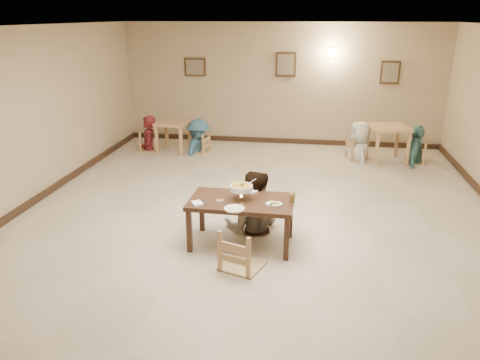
% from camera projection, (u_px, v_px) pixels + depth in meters
% --- Properties ---
extents(floor, '(10.00, 10.00, 0.00)m').
position_uv_depth(floor, '(256.00, 221.00, 7.56)').
color(floor, '#C2B59F').
rests_on(floor, ground).
extents(ceiling, '(10.00, 10.00, 0.00)m').
position_uv_depth(ceiling, '(259.00, 27.00, 6.56)').
color(ceiling, silver).
rests_on(ceiling, wall_back).
extents(wall_back, '(10.00, 0.00, 10.00)m').
position_uv_depth(wall_back, '(281.00, 85.00, 11.72)').
color(wall_back, tan).
rests_on(wall_back, floor).
extents(wall_front, '(10.00, 0.00, 10.00)m').
position_uv_depth(wall_front, '(141.00, 356.00, 2.40)').
color(wall_front, tan).
rests_on(wall_front, floor).
extents(wall_left, '(0.00, 10.00, 10.00)m').
position_uv_depth(wall_left, '(15.00, 122.00, 7.64)').
color(wall_left, tan).
rests_on(wall_left, floor).
extents(baseboard_back, '(8.00, 0.06, 0.12)m').
position_uv_depth(baseboard_back, '(280.00, 141.00, 12.17)').
color(baseboard_back, '#312016').
rests_on(baseboard_back, floor).
extents(baseboard_left, '(0.06, 10.00, 0.12)m').
position_uv_depth(baseboard_left, '(30.00, 204.00, 8.12)').
color(baseboard_left, '#312016').
rests_on(baseboard_left, floor).
extents(picture_a, '(0.55, 0.04, 0.45)m').
position_uv_depth(picture_a, '(195.00, 67.00, 11.86)').
color(picture_a, '#3C2816').
rests_on(picture_a, wall_back).
extents(picture_b, '(0.50, 0.04, 0.60)m').
position_uv_depth(picture_b, '(286.00, 64.00, 11.49)').
color(picture_b, '#3C2816').
rests_on(picture_b, wall_back).
extents(picture_c, '(0.45, 0.04, 0.55)m').
position_uv_depth(picture_c, '(390.00, 73.00, 11.18)').
color(picture_c, '#3C2816').
rests_on(picture_c, wall_back).
extents(wall_sconce, '(0.16, 0.05, 0.22)m').
position_uv_depth(wall_sconce, '(332.00, 52.00, 11.24)').
color(wall_sconce, '#FFD88C').
rests_on(wall_sconce, wall_back).
extents(main_table, '(1.49, 0.86, 0.69)m').
position_uv_depth(main_table, '(241.00, 205.00, 6.62)').
color(main_table, '#3C2418').
rests_on(main_table, floor).
extents(chair_far, '(0.44, 0.44, 0.93)m').
position_uv_depth(chair_far, '(255.00, 198.00, 7.27)').
color(chair_far, tan).
rests_on(chair_far, floor).
extents(chair_near, '(0.50, 0.50, 1.07)m').
position_uv_depth(chair_near, '(242.00, 230.00, 6.03)').
color(chair_near, tan).
rests_on(chair_near, floor).
extents(main_diner, '(0.94, 0.74, 1.88)m').
position_uv_depth(main_diner, '(253.00, 171.00, 7.03)').
color(main_diner, gray).
rests_on(main_diner, floor).
extents(curry_warmer, '(0.36, 0.32, 0.29)m').
position_uv_depth(curry_warmer, '(241.00, 188.00, 6.57)').
color(curry_warmer, silver).
rests_on(curry_warmer, main_table).
extents(rice_plate_far, '(0.31, 0.31, 0.07)m').
position_uv_depth(rice_plate_far, '(248.00, 190.00, 6.91)').
color(rice_plate_far, white).
rests_on(rice_plate_far, main_table).
extents(rice_plate_near, '(0.28, 0.28, 0.06)m').
position_uv_depth(rice_plate_near, '(234.00, 208.00, 6.27)').
color(rice_plate_near, white).
rests_on(rice_plate_near, main_table).
extents(fried_plate, '(0.23, 0.23, 0.05)m').
position_uv_depth(fried_plate, '(274.00, 204.00, 6.42)').
color(fried_plate, white).
rests_on(fried_plate, main_table).
extents(chili_dish, '(0.10, 0.10, 0.02)m').
position_uv_depth(chili_dish, '(220.00, 200.00, 6.56)').
color(chili_dish, white).
rests_on(chili_dish, main_table).
extents(napkin_cutlery, '(0.24, 0.28, 0.03)m').
position_uv_depth(napkin_cutlery, '(198.00, 203.00, 6.43)').
color(napkin_cutlery, white).
rests_on(napkin_cutlery, main_table).
extents(drink_glass, '(0.07, 0.07, 0.14)m').
position_uv_depth(drink_glass, '(292.00, 197.00, 6.51)').
color(drink_glass, white).
rests_on(drink_glass, main_table).
extents(bg_table_left, '(0.79, 0.79, 0.73)m').
position_uv_depth(bg_table_left, '(173.00, 127.00, 11.27)').
color(bg_table_left, tan).
rests_on(bg_table_left, floor).
extents(bg_table_right, '(0.96, 0.96, 0.81)m').
position_uv_depth(bg_table_right, '(389.00, 132.00, 10.45)').
color(bg_table_right, tan).
rests_on(bg_table_right, floor).
extents(bg_chair_ll, '(0.43, 0.43, 0.92)m').
position_uv_depth(bg_chair_ll, '(148.00, 132.00, 11.38)').
color(bg_chair_ll, tan).
rests_on(bg_chair_ll, floor).
extents(bg_chair_lr, '(0.44, 0.44, 0.94)m').
position_uv_depth(bg_chair_lr, '(198.00, 133.00, 11.21)').
color(bg_chair_lr, tan).
rests_on(bg_chair_lr, floor).
extents(bg_chair_rl, '(0.48, 0.48, 1.02)m').
position_uv_depth(bg_chair_rl, '(359.00, 138.00, 10.67)').
color(bg_chair_rl, tan).
rests_on(bg_chair_rl, floor).
extents(bg_chair_rr, '(0.46, 0.46, 0.97)m').
position_uv_depth(bg_chair_rr, '(416.00, 142.00, 10.41)').
color(bg_chair_rr, tan).
rests_on(bg_chair_rr, floor).
extents(bg_diner_a, '(0.60, 0.73, 1.71)m').
position_uv_depth(bg_diner_a, '(147.00, 116.00, 11.24)').
color(bg_diner_a, maroon).
rests_on(bg_diner_a, floor).
extents(bg_diner_b, '(0.76, 1.14, 1.64)m').
position_uv_depth(bg_diner_b, '(198.00, 119.00, 11.09)').
color(bg_diner_b, teal).
rests_on(bg_diner_b, floor).
extents(bg_diner_c, '(0.77, 0.98, 1.76)m').
position_uv_depth(bg_diner_c, '(361.00, 122.00, 10.54)').
color(bg_diner_c, silver).
rests_on(bg_diner_c, floor).
extents(bg_diner_d, '(0.66, 1.08, 1.71)m').
position_uv_depth(bg_diner_d, '(418.00, 125.00, 10.29)').
color(bg_diner_d, teal).
rests_on(bg_diner_d, floor).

